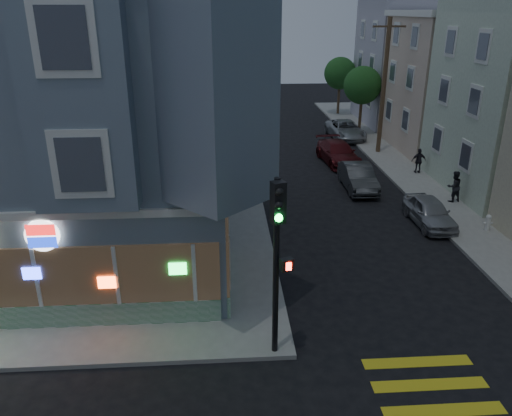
{
  "coord_description": "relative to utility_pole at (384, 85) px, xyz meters",
  "views": [
    {
      "loc": [
        1.01,
        -9.87,
        9.61
      ],
      "look_at": [
        2.12,
        6.67,
        2.98
      ],
      "focal_mm": 35.0,
      "sensor_mm": 36.0,
      "label": 1
    }
  ],
  "objects": [
    {
      "name": "parked_car_a",
      "position": [
        -1.3,
        -12.57,
        -4.14
      ],
      "size": [
        1.61,
        3.87,
        1.31
      ],
      "primitive_type": "imported",
      "rotation": [
        0.0,
        0.0,
        0.02
      ],
      "color": "#9C9EA3",
      "rests_on": "ground"
    },
    {
      "name": "parked_car_b",
      "position": [
        -3.4,
        -7.37,
        -4.08
      ],
      "size": [
        1.59,
        4.37,
        1.43
      ],
      "primitive_type": "imported",
      "rotation": [
        0.0,
        0.0,
        -0.02
      ],
      "color": "#36393B",
      "rests_on": "ground"
    },
    {
      "name": "sidewalk_nw",
      "position": [
        -25.5,
        -1.0,
        -4.72
      ],
      "size": [
        33.0,
        42.0,
        0.15
      ],
      "primitive_type": "cube",
      "color": "gray",
      "rests_on": "ground"
    },
    {
      "name": "parked_car_c",
      "position": [
        -3.4,
        -2.17,
        -4.08
      ],
      "size": [
        2.51,
        5.11,
        1.43
      ],
      "primitive_type": "imported",
      "rotation": [
        0.0,
        0.0,
        0.11
      ],
      "color": "#531316",
      "rests_on": "ground"
    },
    {
      "name": "pedestrian_b",
      "position": [
        1.0,
        -5.04,
        -3.88
      ],
      "size": [
        0.91,
        0.42,
        1.53
      ],
      "primitive_type": "imported",
      "rotation": [
        0.0,
        0.0,
        3.09
      ],
      "color": "#242129",
      "rests_on": "sidewalk_ne"
    },
    {
      "name": "utility_pole",
      "position": [
        0.0,
        0.0,
        0.0
      ],
      "size": [
        2.2,
        0.3,
        9.0
      ],
      "color": "#4C3826",
      "rests_on": "sidewalk_ne"
    },
    {
      "name": "row_house_d",
      "position": [
        7.5,
        10.0,
        0.6
      ],
      "size": [
        12.0,
        8.6,
        10.5
      ],
      "primitive_type": "cube",
      "color": "#9F9CAB",
      "rests_on": "sidewalk_ne"
    },
    {
      "name": "street_tree_far",
      "position": [
        0.2,
        14.0,
        -0.86
      ],
      "size": [
        3.0,
        3.0,
        5.3
      ],
      "color": "#4C3826",
      "rests_on": "sidewalk_ne"
    },
    {
      "name": "pedestrian_a",
      "position": [
        1.0,
        -10.0,
        -3.82
      ],
      "size": [
        0.93,
        0.8,
        1.66
      ],
      "primitive_type": "imported",
      "rotation": [
        0.0,
        0.0,
        3.37
      ],
      "color": "black",
      "rests_on": "sidewalk_ne"
    },
    {
      "name": "corner_building",
      "position": [
        -18.0,
        -13.02,
        1.02
      ],
      "size": [
        14.6,
        14.6,
        11.4
      ],
      "color": "slate",
      "rests_on": "sidewalk_nw"
    },
    {
      "name": "street_tree_near",
      "position": [
        0.2,
        6.0,
        -0.86
      ],
      "size": [
        3.0,
        3.0,
        5.3
      ],
      "color": "#4C3826",
      "rests_on": "sidewalk_ne"
    },
    {
      "name": "traffic_signal",
      "position": [
        -9.6,
        -21.84,
        -0.99
      ],
      "size": [
        0.69,
        0.61,
        5.41
      ],
      "rotation": [
        0.0,
        0.0,
        0.37
      ],
      "color": "black",
      "rests_on": "sidewalk_nw"
    },
    {
      "name": "parked_car_d",
      "position": [
        -1.3,
        4.53,
        -4.09
      ],
      "size": [
        2.56,
        5.18,
        1.41
      ],
      "primitive_type": "imported",
      "rotation": [
        0.0,
        0.0,
        0.04
      ],
      "color": "#9DA2A8",
      "rests_on": "ground"
    },
    {
      "name": "row_house_c",
      "position": [
        7.5,
        1.0,
        -0.15
      ],
      "size": [
        12.0,
        8.6,
        9.0
      ],
      "primitive_type": "cube",
      "color": "beige",
      "rests_on": "sidewalk_ne"
    },
    {
      "name": "fire_hydrant",
      "position": [
        1.0,
        -13.71,
        -4.24
      ],
      "size": [
        0.44,
        0.25,
        0.76
      ],
      "color": "silver",
      "rests_on": "sidewalk_ne"
    },
    {
      "name": "ground",
      "position": [
        -12.0,
        -24.0,
        -4.8
      ],
      "size": [
        120.0,
        120.0,
        0.0
      ],
      "primitive_type": "plane",
      "color": "black",
      "rests_on": "ground"
    }
  ]
}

